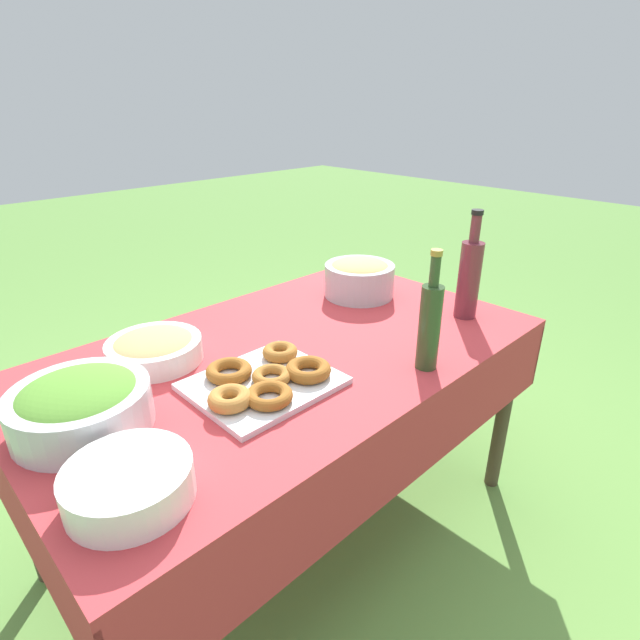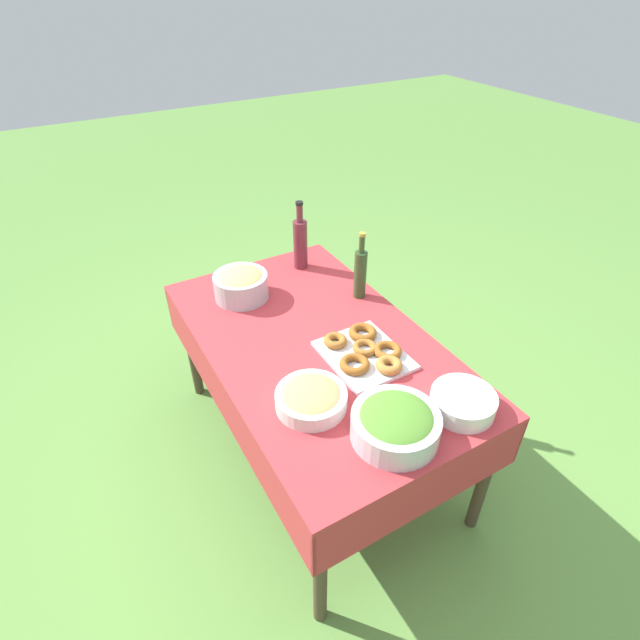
% 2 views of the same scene
% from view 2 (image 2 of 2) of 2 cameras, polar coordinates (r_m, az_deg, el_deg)
% --- Properties ---
extents(ground_plane, '(14.00, 14.00, 0.00)m').
position_cam_2_polar(ground_plane, '(2.58, -0.29, -14.44)').
color(ground_plane, '#609342').
extents(picnic_table, '(1.49, 0.88, 0.69)m').
position_cam_2_polar(picnic_table, '(2.15, -0.34, -4.25)').
color(picnic_table, '#B73338').
rests_on(picnic_table, ground_plane).
extents(salad_bowl, '(0.30, 0.30, 0.12)m').
position_cam_2_polar(salad_bowl, '(1.70, 8.63, -11.61)').
color(salad_bowl, silver).
rests_on(salad_bowl, picnic_table).
extents(pasta_bowl, '(0.25, 0.25, 0.14)m').
position_cam_2_polar(pasta_bowl, '(2.35, -9.04, 4.13)').
color(pasta_bowl, '#B2B7BC').
rests_on(pasta_bowl, picnic_table).
extents(donut_platter, '(0.37, 0.30, 0.05)m').
position_cam_2_polar(donut_platter, '(2.01, 5.19, -3.67)').
color(donut_platter, silver).
rests_on(donut_platter, picnic_table).
extents(plate_stack, '(0.23, 0.23, 0.07)m').
position_cam_2_polar(plate_stack, '(1.85, 16.00, -9.05)').
color(plate_stack, white).
rests_on(plate_stack, picnic_table).
extents(olive_oil_bottle, '(0.06, 0.06, 0.33)m').
position_cam_2_polar(olive_oil_bottle, '(2.31, 4.63, 5.46)').
color(olive_oil_bottle, '#2D4723').
rests_on(olive_oil_bottle, picnic_table).
extents(wine_bottle, '(0.07, 0.07, 0.36)m').
position_cam_2_polar(wine_bottle, '(2.54, -2.27, 8.88)').
color(wine_bottle, maroon).
rests_on(wine_bottle, picnic_table).
extents(bread_bowl, '(0.26, 0.26, 0.08)m').
position_cam_2_polar(bread_bowl, '(1.79, -1.01, -8.88)').
color(bread_bowl, silver).
rests_on(bread_bowl, picnic_table).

